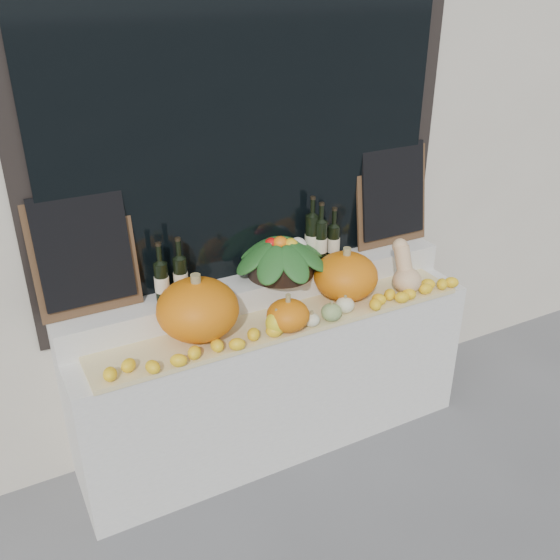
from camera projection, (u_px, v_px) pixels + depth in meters
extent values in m
cube|color=beige|center=(212.00, 36.00, 3.39)|extent=(7.00, 0.90, 4.50)
cube|color=black|center=(248.00, 117.00, 3.19)|extent=(2.40, 0.04, 2.10)
cube|color=black|center=(251.00, 118.00, 3.17)|extent=(2.20, 0.02, 2.00)
cube|color=silver|center=(274.00, 378.00, 3.64)|extent=(2.30, 0.55, 0.88)
cube|color=silver|center=(262.00, 289.00, 3.52)|extent=(2.30, 0.25, 0.16)
cube|color=tan|center=(284.00, 322.00, 3.34)|extent=(2.10, 0.32, 0.02)
ellipsoid|color=orange|center=(198.00, 309.00, 3.12)|extent=(0.44, 0.44, 0.31)
ellipsoid|color=orange|center=(346.00, 276.00, 3.50)|extent=(0.39, 0.39, 0.27)
ellipsoid|color=orange|center=(288.00, 315.00, 3.21)|extent=(0.29, 0.29, 0.16)
ellipsoid|color=#DFB383|center=(407.00, 280.00, 3.58)|extent=(0.17, 0.17, 0.15)
cylinder|color=#DFB383|center=(403.00, 260.00, 3.56)|extent=(0.09, 0.14, 0.18)
sphere|color=#DFB383|center=(400.00, 246.00, 3.56)|extent=(0.09, 0.09, 0.09)
ellipsoid|color=#2C631D|center=(331.00, 312.00, 3.31)|extent=(0.11, 0.11, 0.10)
cylinder|color=olive|center=(332.00, 302.00, 3.28)|extent=(0.02, 0.02, 0.02)
ellipsoid|color=#2C631D|center=(279.00, 322.00, 3.21)|extent=(0.10, 0.10, 0.09)
cylinder|color=olive|center=(279.00, 312.00, 3.19)|extent=(0.02, 0.02, 0.02)
ellipsoid|color=beige|center=(312.00, 320.00, 3.26)|extent=(0.09, 0.09, 0.07)
cylinder|color=olive|center=(312.00, 312.00, 3.24)|extent=(0.02, 0.02, 0.02)
ellipsoid|color=yellow|center=(276.00, 323.00, 3.18)|extent=(0.11, 0.11, 0.13)
cylinder|color=olive|center=(276.00, 310.00, 3.14)|extent=(0.02, 0.02, 0.02)
ellipsoid|color=beige|center=(345.00, 305.00, 3.38)|extent=(0.10, 0.10, 0.09)
cylinder|color=olive|center=(346.00, 296.00, 3.36)|extent=(0.02, 0.02, 0.02)
cylinder|color=black|center=(280.00, 265.00, 3.50)|extent=(0.38, 0.38, 0.11)
cylinder|color=black|center=(162.00, 282.00, 3.19)|extent=(0.07, 0.07, 0.21)
cylinder|color=black|center=(159.00, 254.00, 3.12)|extent=(0.03, 0.03, 0.10)
cylinder|color=beige|center=(162.00, 284.00, 3.20)|extent=(0.08, 0.08, 0.08)
cylinder|color=black|center=(158.00, 244.00, 3.10)|extent=(0.03, 0.03, 0.02)
cylinder|color=black|center=(181.00, 278.00, 3.22)|extent=(0.07, 0.07, 0.22)
cylinder|color=black|center=(178.00, 249.00, 3.15)|extent=(0.03, 0.03, 0.10)
cylinder|color=beige|center=(181.00, 280.00, 3.23)|extent=(0.08, 0.08, 0.08)
cylinder|color=black|center=(178.00, 239.00, 3.13)|extent=(0.03, 0.03, 0.02)
cylinder|color=black|center=(312.00, 240.00, 3.58)|extent=(0.08, 0.08, 0.29)
cylinder|color=black|center=(313.00, 207.00, 3.49)|extent=(0.03, 0.03, 0.10)
cylinder|color=beige|center=(312.00, 241.00, 3.59)|extent=(0.08, 0.08, 0.08)
cylinder|color=black|center=(313.00, 198.00, 3.47)|extent=(0.03, 0.03, 0.02)
cylinder|color=black|center=(321.00, 243.00, 3.57)|extent=(0.07, 0.07, 0.26)
cylinder|color=black|center=(322.00, 213.00, 3.49)|extent=(0.03, 0.03, 0.10)
cylinder|color=beige|center=(321.00, 245.00, 3.58)|extent=(0.08, 0.08, 0.08)
cylinder|color=black|center=(322.00, 204.00, 3.46)|extent=(0.03, 0.03, 0.02)
cylinder|color=black|center=(333.00, 243.00, 3.64)|extent=(0.07, 0.07, 0.21)
cylinder|color=black|center=(334.00, 218.00, 3.57)|extent=(0.03, 0.03, 0.10)
cylinder|color=beige|center=(333.00, 244.00, 3.65)|extent=(0.08, 0.08, 0.08)
cylinder|color=black|center=(335.00, 209.00, 3.55)|extent=(0.03, 0.03, 0.02)
cube|color=#4C331E|center=(84.00, 254.00, 3.02)|extent=(0.50, 0.11, 0.62)
cube|color=black|center=(84.00, 249.00, 2.99)|extent=(0.44, 0.10, 0.56)
cube|color=#4C331E|center=(391.00, 195.00, 3.78)|extent=(0.50, 0.11, 0.62)
cube|color=black|center=(393.00, 191.00, 3.76)|extent=(0.44, 0.10, 0.56)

